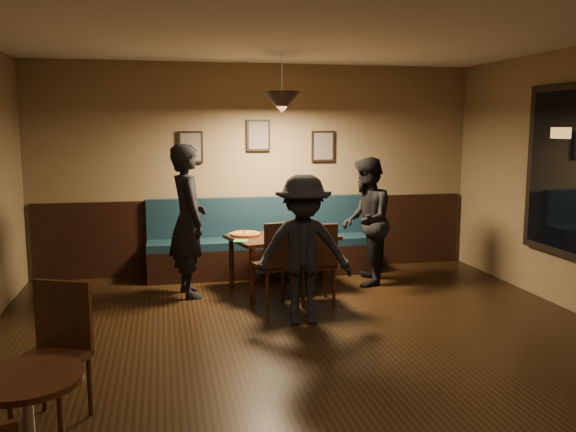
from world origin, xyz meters
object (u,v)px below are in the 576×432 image
object	(u,v)px
chair_near_right	(315,262)
cafe_chair_far	(49,357)
diner_left	(188,221)
dining_table	(282,262)
chair_near_left	(275,263)
diner_front	(303,250)
tabasco_bottle	(326,230)
booth_bench	(262,238)
soda_glass	(334,232)
diner_right	(366,221)

from	to	relation	value
chair_near_right	cafe_chair_far	size ratio (longest dim) A/B	0.98
diner_left	cafe_chair_far	distance (m)	3.18
dining_table	chair_near_right	size ratio (longest dim) A/B	1.34
chair_near_left	diner_front	bearing A→B (deg)	-89.99
tabasco_bottle	cafe_chair_far	bearing A→B (deg)	-132.24
booth_bench	diner_left	xyz separation A→B (m)	(-1.00, -0.80, 0.39)
booth_bench	soda_glass	world-z (taller)	booth_bench
booth_bench	diner_front	world-z (taller)	diner_front
dining_table	cafe_chair_far	bearing A→B (deg)	-140.45
booth_bench	cafe_chair_far	xyz separation A→B (m)	(-2.04, -3.77, -0.03)
booth_bench	soda_glass	distance (m)	1.25
dining_table	tabasco_bottle	size ratio (longest dim) A/B	10.79
chair_near_right	soda_glass	bearing A→B (deg)	48.07
chair_near_left	chair_near_right	distance (m)	0.46
diner_left	tabasco_bottle	size ratio (longest dim) A/B	15.51
diner_front	tabasco_bottle	bearing A→B (deg)	70.47
chair_near_right	diner_right	xyz separation A→B (m)	(0.83, 0.66, 0.34)
dining_table	soda_glass	size ratio (longest dim) A/B	8.57
diner_left	soda_glass	bearing A→B (deg)	-109.27
diner_left	chair_near_left	bearing A→B (deg)	-136.10
booth_bench	tabasco_bottle	xyz separation A→B (m)	(0.65, -0.81, 0.22)
chair_near_left	soda_glass	world-z (taller)	chair_near_left
chair_near_right	tabasco_bottle	xyz separation A→B (m)	(0.28, 0.57, 0.26)
tabasco_bottle	chair_near_left	bearing A→B (deg)	-140.55
booth_bench	soda_glass	size ratio (longest dim) A/B	20.80
chair_near_left	tabasco_bottle	xyz separation A→B (m)	(0.74, 0.61, 0.24)
cafe_chair_far	soda_glass	bearing A→B (deg)	-110.99
dining_table	diner_right	distance (m)	1.17
chair_near_left	diner_right	distance (m)	1.50
booth_bench	cafe_chair_far	size ratio (longest dim) A/B	3.19
chair_near_right	diner_left	world-z (taller)	diner_left
soda_glass	booth_bench	bearing A→B (deg)	124.15
chair_near_left	diner_right	size ratio (longest dim) A/B	0.60
booth_bench	diner_right	xyz separation A→B (m)	(1.20, -0.72, 0.30)
soda_glass	chair_near_right	bearing A→B (deg)	-131.35
booth_bench	chair_near_left	xyz separation A→B (m)	(-0.09, -1.42, -0.02)
diner_left	diner_right	size ratio (longest dim) A/B	1.11
booth_bench	diner_front	size ratio (longest dim) A/B	2.00
chair_near_left	soda_glass	size ratio (longest dim) A/B	6.67
chair_near_right	tabasco_bottle	distance (m)	0.69
chair_near_right	cafe_chair_far	world-z (taller)	cafe_chair_far
dining_table	diner_right	xyz separation A→B (m)	(1.07, 0.01, 0.47)
diner_right	tabasco_bottle	bearing A→B (deg)	-60.20
booth_bench	dining_table	xyz separation A→B (m)	(0.13, -0.73, -0.17)
cafe_chair_far	diner_left	bearing A→B (deg)	-85.49
dining_table	diner_left	xyz separation A→B (m)	(-1.13, -0.07, 0.56)
diner_left	diner_front	xyz separation A→B (m)	(1.08, -1.25, -0.14)
cafe_chair_far	chair_near_left	bearing A→B (deg)	-105.88
diner_right	soda_glass	world-z (taller)	diner_right
chair_near_right	diner_front	xyz separation A→B (m)	(-0.29, -0.66, 0.29)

